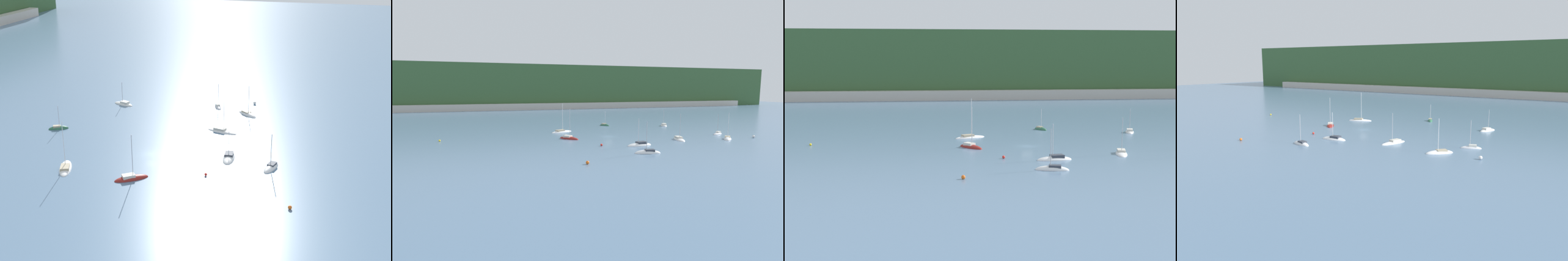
{
  "view_description": "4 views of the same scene",
  "coord_description": "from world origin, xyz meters",
  "views": [
    {
      "loc": [
        -112.05,
        -41.05,
        49.73
      ],
      "look_at": [
        8.22,
        -8.66,
        3.87
      ],
      "focal_mm": 50.0,
      "sensor_mm": 36.0,
      "label": 1
    },
    {
      "loc": [
        -38.71,
        -96.08,
        16.3
      ],
      "look_at": [
        -8.0,
        -1.53,
        2.66
      ],
      "focal_mm": 28.0,
      "sensor_mm": 36.0,
      "label": 2
    },
    {
      "loc": [
        -26.56,
        -131.15,
        22.26
      ],
      "look_at": [
        -11.41,
        3.55,
        3.66
      ],
      "focal_mm": 50.0,
      "sensor_mm": 36.0,
      "label": 3
    },
    {
      "loc": [
        72.58,
        -101.84,
        21.97
      ],
      "look_at": [
        15.03,
        -17.02,
        3.75
      ],
      "focal_mm": 35.0,
      "sensor_mm": 36.0,
      "label": 4
    }
  ],
  "objects": [
    {
      "name": "sailboat_1",
      "position": [
        2.32,
        -18.24,
        0.09
      ],
      "size": [
        8.03,
        3.5,
        8.72
      ],
      "rotation": [
        0.0,
        0.0,
        3.23
      ],
      "color": "white",
      "rests_on": "ground_plane"
    },
    {
      "name": "sailboat_7",
      "position": [
        34.95,
        -16.92,
        0.07
      ],
      "size": [
        6.49,
        6.85,
        9.54
      ],
      "rotation": [
        0.0,
        0.0,
        3.98
      ],
      "color": "white",
      "rests_on": "ground_plane"
    },
    {
      "name": "ground_plane",
      "position": [
        0.0,
        0.0,
        0.0
      ],
      "size": [
        600.0,
        600.0,
        0.0
      ],
      "primitive_type": "plane",
      "color": "slate"
    },
    {
      "name": "sailboat_5",
      "position": [
        10.04,
        29.71,
        0.07
      ],
      "size": [
        3.92,
        5.45,
        7.31
      ],
      "rotation": [
        0.0,
        0.0,
        5.19
      ],
      "color": "#2D6647",
      "rests_on": "ground_plane"
    },
    {
      "name": "sailboat_2",
      "position": [
        -0.71,
        -28.48,
        0.08
      ],
      "size": [
        7.0,
        3.74,
        9.07
      ],
      "rotation": [
        0.0,
        0.0,
        2.89
      ],
      "color": "white",
      "rests_on": "ground_plane"
    },
    {
      "name": "shore_town_strip",
      "position": [
        0.0,
        144.81,
        2.42
      ],
      "size": [
        384.77,
        6.0,
        4.84
      ],
      "color": "beige",
      "rests_on": "ground_plane"
    },
    {
      "name": "sailboat_3",
      "position": [
        39.48,
        -7.21,
        0.11
      ],
      "size": [
        5.61,
        3.65,
        8.06
      ],
      "rotation": [
        0.0,
        0.0,
        3.55
      ],
      "color": "silver",
      "rests_on": "ground_plane"
    },
    {
      "name": "sailboat_4",
      "position": [
        -14.16,
        -0.47,
        0.11
      ],
      "size": [
        6.44,
        7.4,
        10.87
      ],
      "rotation": [
        0.0,
        0.0,
        5.36
      ],
      "color": "maroon",
      "rests_on": "ground_plane"
    },
    {
      "name": "mooring_buoy_3",
      "position": [
        -18.78,
        -34.5,
        0.38
      ],
      "size": [
        0.77,
        0.77,
        0.77
      ],
      "color": "orange",
      "rests_on": "ground_plane"
    },
    {
      "name": "sailboat_0",
      "position": [
        19.32,
        -12.88,
        0.11
      ],
      "size": [
        4.78,
        8.87,
        9.05
      ],
      "rotation": [
        0.0,
        0.0,
        4.43
      ],
      "color": "white",
      "rests_on": "ground_plane"
    },
    {
      "name": "mooring_buoy_2",
      "position": [
        -53.77,
        7.02,
        0.3
      ],
      "size": [
        0.6,
        0.6,
        0.6
      ],
      "color": "yellow",
      "rests_on": "ground_plane"
    },
    {
      "name": "hillside_ridge",
      "position": [
        0.0,
        178.58,
        17.84
      ],
      "size": [
        452.67,
        60.53,
        35.69
      ],
      "color": "#385B33",
      "rests_on": "ground_plane"
    },
    {
      "name": "sailboat_8",
      "position": [
        -12.9,
        15.61,
        0.1
      ],
      "size": [
        9.24,
        5.91,
        11.51
      ],
      "rotation": [
        0.0,
        0.0,
        0.4
      ],
      "color": "white",
      "rests_on": "ground_plane"
    },
    {
      "name": "mooring_buoy_1",
      "position": [
        45.35,
        -17.33,
        0.45
      ],
      "size": [
        0.9,
        0.9,
        0.9
      ],
      "color": "white",
      "rests_on": "ground_plane"
    },
    {
      "name": "mooring_buoy_0",
      "position": [
        -8.38,
        -15.41,
        0.33
      ],
      "size": [
        0.67,
        0.67,
        0.67
      ],
      "color": "red",
      "rests_on": "ground_plane"
    },
    {
      "name": "sailboat_6",
      "position": [
        34.77,
        21.12,
        0.1
      ],
      "size": [
        4.56,
        7.27,
        7.64
      ],
      "rotation": [
        0.0,
        0.0,
        1.23
      ],
      "color": "white",
      "rests_on": "ground_plane"
    }
  ]
}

